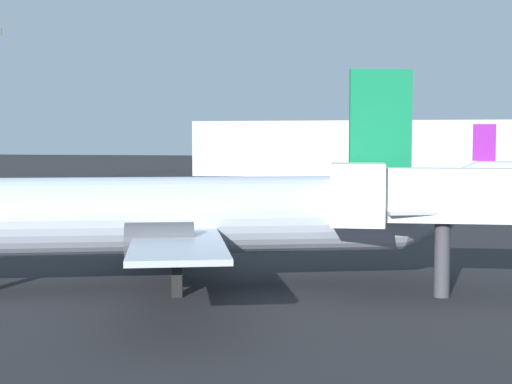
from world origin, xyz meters
TOP-DOWN VIEW (x-y plane):
  - airplane_at_gate at (-8.37, 20.77)m, footprint 31.57×21.36m
  - terminal_building at (10.30, 138.28)m, footprint 98.43×24.25m

SIDE VIEW (x-z plane):
  - airplane_at_gate at x=-8.37m, z-range -1.74..8.71m
  - terminal_building at x=10.30m, z-range 0.00..10.50m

